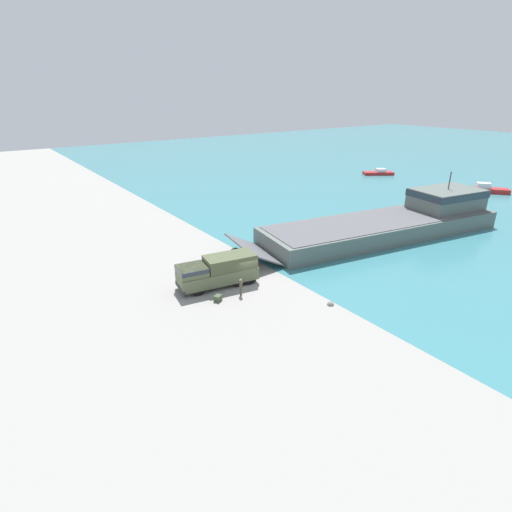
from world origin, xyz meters
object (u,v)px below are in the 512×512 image
at_px(landing_craft, 397,220).
at_px(moored_boat_b, 486,189).
at_px(military_truck, 218,271).
at_px(moored_boat_c, 379,173).
at_px(cargo_crate, 218,298).
at_px(soldier_on_ramp, 241,286).

bearing_deg(landing_craft, moored_boat_b, 107.54).
relative_size(military_truck, moored_boat_b, 1.08).
relative_size(moored_boat_c, cargo_crate, 10.36).
bearing_deg(landing_craft, military_truck, -80.88).
xyz_separation_m(landing_craft, military_truck, (-0.38, -27.16, -0.21)).
height_order(moored_boat_b, cargo_crate, moored_boat_b).
height_order(military_truck, cargo_crate, military_truck).
height_order(landing_craft, moored_boat_c, landing_craft).
bearing_deg(cargo_crate, moored_boat_c, 116.18).
xyz_separation_m(military_truck, soldier_on_ramp, (2.99, 0.61, -0.58)).
bearing_deg(soldier_on_ramp, moored_boat_b, -151.73).
relative_size(moored_boat_b, cargo_crate, 11.36).
bearing_deg(soldier_on_ramp, cargo_crate, 12.51).
bearing_deg(cargo_crate, moored_boat_b, 96.15).
height_order(soldier_on_ramp, moored_boat_b, moored_boat_b).
relative_size(military_truck, cargo_crate, 12.24).
relative_size(landing_craft, military_truck, 4.71).
bearing_deg(military_truck, moored_boat_b, -166.62).
xyz_separation_m(landing_craft, moored_boat_c, (-27.01, 30.73, -1.32)).
xyz_separation_m(military_truck, moored_boat_b, (-4.01, 60.01, -0.97)).
bearing_deg(landing_craft, cargo_crate, -75.61).
bearing_deg(moored_boat_b, military_truck, -33.98).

